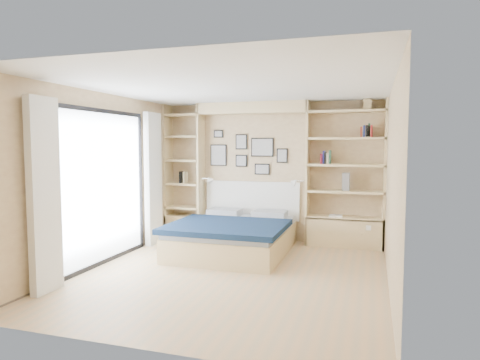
% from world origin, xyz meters
% --- Properties ---
extents(ground, '(4.50, 4.50, 0.00)m').
position_xyz_m(ground, '(0.00, 0.00, 0.00)').
color(ground, tan).
rests_on(ground, ground).
extents(room_shell, '(4.50, 4.50, 4.50)m').
position_xyz_m(room_shell, '(-0.39, 1.52, 1.08)').
color(room_shell, tan).
rests_on(room_shell, ground).
extents(bed, '(1.78, 2.18, 1.07)m').
position_xyz_m(bed, '(-0.34, 1.16, 0.28)').
color(bed, beige).
rests_on(bed, ground).
extents(photo_gallery, '(1.48, 0.02, 0.82)m').
position_xyz_m(photo_gallery, '(-0.45, 2.22, 1.60)').
color(photo_gallery, black).
rests_on(photo_gallery, ground).
extents(reading_lamps, '(1.92, 0.12, 0.15)m').
position_xyz_m(reading_lamps, '(-0.30, 2.00, 1.10)').
color(reading_lamps, silver).
rests_on(reading_lamps, ground).
extents(shelf_decor, '(3.49, 0.23, 2.03)m').
position_xyz_m(shelf_decor, '(1.09, 2.07, 1.69)').
color(shelf_decor, maroon).
rests_on(shelf_decor, ground).
extents(deck, '(3.20, 4.00, 0.05)m').
position_xyz_m(deck, '(-3.60, 0.00, 0.00)').
color(deck, brown).
rests_on(deck, ground).
extents(deck_chair, '(0.82, 0.99, 0.86)m').
position_xyz_m(deck_chair, '(-3.69, 0.59, 0.41)').
color(deck_chair, tan).
rests_on(deck_chair, ground).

